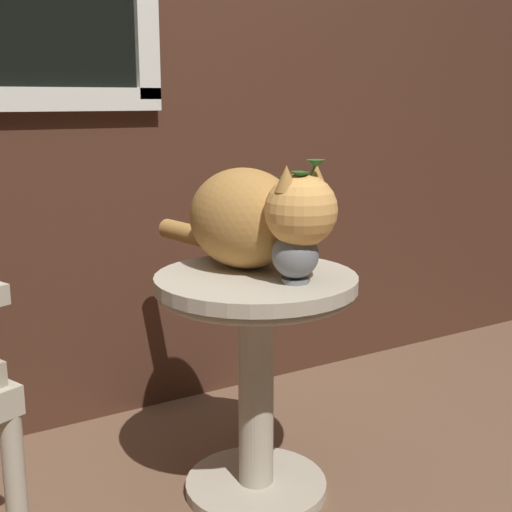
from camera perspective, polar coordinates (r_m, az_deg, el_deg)
The scene contains 4 objects.
back_wall at distance 2.29m, azimuth -12.58°, elevation 18.84°, with size 4.00×0.07×2.60m.
wicker_side_table at distance 1.83m, azimuth 0.00°, elevation -7.14°, with size 0.52×0.52×0.61m.
cat at distance 1.81m, azimuth -0.26°, elevation 3.21°, with size 0.32×0.67×0.29m.
pewter_vase_with_ivy at distance 1.69m, azimuth 3.27°, elevation 0.80°, with size 0.11×0.11×0.30m.
Camera 1 is at (-0.74, -1.31, 1.05)m, focal length 48.93 mm.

